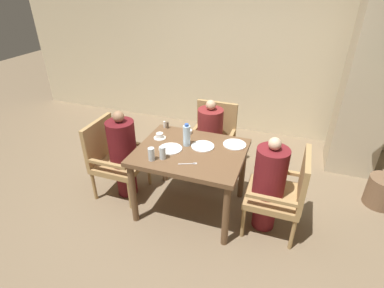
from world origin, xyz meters
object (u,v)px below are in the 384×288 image
at_px(chair_left_side, 113,156).
at_px(plate_dessert_center, 235,144).
at_px(bowl_small, 188,132).
at_px(diner_in_right_chair, 269,184).
at_px(plate_main_right, 170,149).
at_px(chair_far_side, 213,137).
at_px(plate_main_left, 203,146).
at_px(teacup_with_saucer, 160,136).
at_px(glass_tall_near, 163,153).
at_px(water_bottle, 187,135).
at_px(diner_in_left_chair, 123,154).
at_px(chair_right_side, 283,191).
at_px(diner_in_far_chair, 210,138).
at_px(glass_tall_mid, 151,154).

relative_size(chair_left_side, plate_dessert_center, 3.75).
bearing_deg(chair_left_side, bowl_small, 23.19).
bearing_deg(plate_dessert_center, diner_in_right_chair, -31.89).
bearing_deg(plate_main_right, chair_far_side, 77.48).
height_order(plate_main_left, teacup_with_saucer, teacup_with_saucer).
height_order(diner_in_right_chair, plate_dessert_center, diner_in_right_chair).
bearing_deg(bowl_small, glass_tall_near, -94.07).
relative_size(chair_left_side, water_bottle, 3.67).
bearing_deg(water_bottle, diner_in_right_chair, -5.56).
bearing_deg(diner_in_left_chair, plate_main_right, -4.79).
distance_m(chair_right_side, teacup_with_saucer, 1.44).
bearing_deg(diner_in_far_chair, diner_in_left_chair, -138.87).
bearing_deg(teacup_with_saucer, chair_left_side, -166.82).
height_order(chair_left_side, diner_in_right_chair, diner_in_right_chair).
height_order(diner_in_right_chair, plate_main_left, diner_in_right_chair).
bearing_deg(bowl_small, plate_main_left, -42.28).
height_order(plate_main_left, plate_dessert_center, same).
height_order(chair_left_side, chair_right_side, same).
bearing_deg(plate_main_left, glass_tall_mid, -133.45).
distance_m(plate_main_left, plate_dessert_center, 0.35).
height_order(plate_main_left, water_bottle, water_bottle).
height_order(chair_far_side, plate_dessert_center, chair_far_side).
distance_m(diner_in_left_chair, bowl_small, 0.80).
xyz_separation_m(diner_in_right_chair, plate_main_left, (-0.74, 0.11, 0.23)).
height_order(teacup_with_saucer, water_bottle, water_bottle).
xyz_separation_m(diner_in_right_chair, water_bottle, (-0.91, 0.09, 0.34)).
relative_size(chair_right_side, glass_tall_mid, 6.93).
relative_size(bowl_small, glass_tall_mid, 0.78).
bearing_deg(chair_far_side, chair_left_side, -138.26).
height_order(plate_main_right, glass_tall_near, glass_tall_near).
height_order(diner_in_left_chair, water_bottle, diner_in_left_chair).
distance_m(diner_in_far_chair, plate_dessert_center, 0.67).
relative_size(diner_in_right_chair, bowl_small, 10.28).
height_order(chair_far_side, glass_tall_near, chair_far_side).
bearing_deg(diner_in_left_chair, water_bottle, 6.66).
bearing_deg(diner_in_left_chair, glass_tall_near, -21.39).
distance_m(diner_in_far_chair, teacup_with_saucer, 0.77).
bearing_deg(chair_left_side, diner_in_left_chair, 0.00).
xyz_separation_m(diner_in_left_chair, diner_in_right_chair, (1.68, 0.00, -0.01)).
height_order(bowl_small, water_bottle, water_bottle).
relative_size(plate_main_right, plate_dessert_center, 1.00).
distance_m(chair_far_side, diner_in_right_chair, 1.22).
distance_m(plate_main_left, teacup_with_saucer, 0.52).
xyz_separation_m(chair_right_side, plate_main_right, (-1.19, -0.05, 0.29)).
height_order(chair_right_side, teacup_with_saucer, chair_right_side).
bearing_deg(bowl_small, teacup_with_saucer, -139.18).
bearing_deg(diner_in_right_chair, plate_main_right, -177.10).
distance_m(diner_in_right_chair, plate_dessert_center, 0.55).
xyz_separation_m(chair_far_side, chair_right_side, (0.99, -0.88, 0.00)).
bearing_deg(water_bottle, plate_main_right, -132.88).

